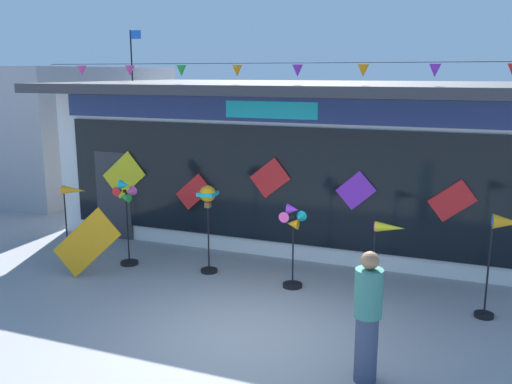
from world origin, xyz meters
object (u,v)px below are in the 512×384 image
at_px(wind_spinner_far_left, 72,206).
at_px(wind_spinner_center_left, 208,206).
at_px(wind_spinner_left, 126,208).
at_px(display_kite_on_ground, 87,243).
at_px(kite_shop_building, 309,154).
at_px(person_mid_plaza, 367,317).
at_px(wind_spinner_far_right, 501,243).
at_px(wind_spinner_right, 384,245).
at_px(wind_spinner_center_right, 293,232).

height_order(wind_spinner_far_left, wind_spinner_center_left, wind_spinner_center_left).
height_order(wind_spinner_left, display_kite_on_ground, wind_spinner_left).
bearing_deg(kite_shop_building, wind_spinner_center_left, -101.22).
bearing_deg(wind_spinner_far_left, display_kite_on_ground, -41.12).
height_order(wind_spinner_center_left, person_mid_plaza, wind_spinner_center_left).
distance_m(wind_spinner_far_left, person_mid_plaza, 7.13).
bearing_deg(wind_spinner_far_right, wind_spinner_left, 179.77).
bearing_deg(wind_spinner_far_left, wind_spinner_right, -0.28).
relative_size(wind_spinner_far_left, wind_spinner_left, 0.85).
distance_m(kite_shop_building, display_kite_on_ground, 5.85).
xyz_separation_m(kite_shop_building, person_mid_plaza, (2.70, -6.76, -0.93)).
bearing_deg(wind_spinner_left, kite_shop_building, 59.59).
bearing_deg(display_kite_on_ground, wind_spinner_center_left, 26.53).
relative_size(wind_spinner_center_left, wind_spinner_far_right, 1.01).
distance_m(wind_spinner_far_left, wind_spinner_left, 1.45).
height_order(person_mid_plaza, display_kite_on_ground, person_mid_plaza).
xyz_separation_m(wind_spinner_far_left, wind_spinner_center_left, (3.11, 0.05, 0.27)).
bearing_deg(wind_spinner_right, wind_spinner_far_right, -5.01).
xyz_separation_m(wind_spinner_center_right, person_mid_plaza, (1.77, -2.59, -0.17)).
bearing_deg(kite_shop_building, wind_spinner_far_right, -45.01).
height_order(wind_spinner_center_right, wind_spinner_far_right, wind_spinner_far_right).
bearing_deg(wind_spinner_far_left, wind_spinner_far_right, -1.30).
bearing_deg(person_mid_plaza, kite_shop_building, 172.51).
relative_size(wind_spinner_right, display_kite_on_ground, 1.10).
bearing_deg(wind_spinner_center_left, wind_spinner_right, -1.41).
bearing_deg(person_mid_plaza, display_kite_on_ground, -136.85).
xyz_separation_m(wind_spinner_left, display_kite_on_ground, (-0.34, -0.80, -0.51)).
bearing_deg(display_kite_on_ground, kite_shop_building, 60.73).
bearing_deg(kite_shop_building, display_kite_on_ground, -119.27).
xyz_separation_m(wind_spinner_center_right, display_kite_on_ground, (-3.73, -0.84, -0.37)).
bearing_deg(wind_spinner_right, person_mid_plaza, -85.61).
distance_m(kite_shop_building, wind_spinner_right, 4.86).
relative_size(kite_shop_building, display_kite_on_ground, 8.99).
bearing_deg(wind_spinner_right, wind_spinner_center_right, -176.99).
bearing_deg(wind_spinner_far_right, wind_spinner_center_right, 178.78).
distance_m(wind_spinner_center_left, wind_spinner_center_right, 1.75).
bearing_deg(display_kite_on_ground, wind_spinner_center_right, 12.72).
bearing_deg(wind_spinner_far_right, wind_spinner_right, 174.99).
height_order(wind_spinner_left, wind_spinner_center_right, wind_spinner_left).
height_order(wind_spinner_center_left, wind_spinner_right, wind_spinner_center_left).
bearing_deg(wind_spinner_right, wind_spinner_center_left, 178.59).
relative_size(wind_spinner_far_left, wind_spinner_center_right, 0.96).
xyz_separation_m(kite_shop_building, wind_spinner_right, (2.49, -4.09, -0.84)).
bearing_deg(wind_spinner_left, display_kite_on_ground, -112.85).
bearing_deg(wind_spinner_far_left, wind_spinner_center_left, 0.92).
xyz_separation_m(wind_spinner_far_left, person_mid_plaza, (6.60, -2.70, -0.18)).
xyz_separation_m(wind_spinner_far_left, wind_spinner_center_right, (4.83, -0.11, -0.01)).
relative_size(kite_shop_building, wind_spinner_far_left, 7.46).
xyz_separation_m(wind_spinner_right, person_mid_plaza, (0.20, -2.67, -0.09)).
distance_m(wind_spinner_center_left, person_mid_plaza, 4.47).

